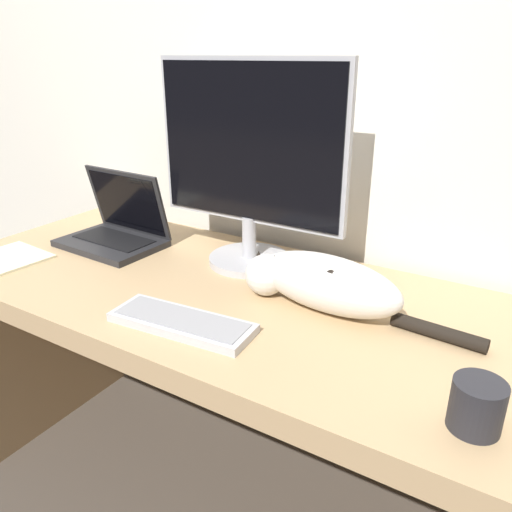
% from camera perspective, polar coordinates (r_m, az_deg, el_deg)
% --- Properties ---
extents(wall_back, '(6.40, 0.06, 2.60)m').
position_cam_1_polar(wall_back, '(1.55, 3.99, 20.73)').
color(wall_back, silver).
rests_on(wall_back, ground_plane).
extents(desk, '(1.62, 0.70, 0.77)m').
position_cam_1_polar(desk, '(1.40, -4.69, -9.04)').
color(desk, tan).
rests_on(desk, ground_plane).
extents(monitor, '(0.57, 0.24, 0.57)m').
position_cam_1_polar(monitor, '(1.38, -0.84, 10.70)').
color(monitor, '#B2B2B7').
rests_on(monitor, desk).
extents(laptop, '(0.33, 0.23, 0.23)m').
position_cam_1_polar(laptop, '(1.65, -15.68, 2.88)').
color(laptop, '#232326').
rests_on(laptop, desk).
extents(external_keyboard, '(0.34, 0.14, 0.02)m').
position_cam_1_polar(external_keyboard, '(1.14, -8.47, -7.51)').
color(external_keyboard, '#BCBCC1').
rests_on(external_keyboard, desk).
extents(cat, '(0.58, 0.16, 0.14)m').
position_cam_1_polar(cat, '(1.19, 7.47, -2.93)').
color(cat, silver).
rests_on(cat, desk).
extents(coffee_mug, '(0.09, 0.09, 0.09)m').
position_cam_1_polar(coffee_mug, '(0.91, 23.91, -15.36)').
color(coffee_mug, '#232328').
rests_on(coffee_mug, desk).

